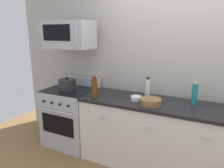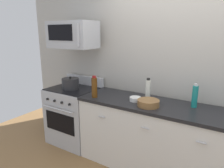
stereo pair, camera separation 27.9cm
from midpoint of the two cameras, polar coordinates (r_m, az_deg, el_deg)
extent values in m
cube|color=#B7B2A8|center=(2.88, 23.79, 4.27)|extent=(5.71, 0.10, 2.70)
cube|color=silver|center=(2.79, 20.52, -15.66)|extent=(2.59, 0.62, 0.88)
cube|color=black|center=(2.60, 21.40, -6.78)|extent=(2.62, 0.65, 0.04)
cylinder|color=silver|center=(2.68, 0.07, -9.21)|extent=(0.10, 0.02, 0.02)
cylinder|color=silver|center=(2.45, 12.43, -11.98)|extent=(0.10, 0.02, 0.02)
cylinder|color=silver|center=(2.35, 26.86, -14.47)|extent=(0.10, 0.02, 0.02)
cube|color=#B7BABF|center=(3.45, -8.18, -8.66)|extent=(0.76, 0.64, 0.91)
cube|color=black|center=(3.23, -11.93, -10.54)|extent=(0.58, 0.01, 0.30)
cylinder|color=#B7BABF|center=(3.13, -12.54, -6.89)|extent=(0.61, 0.02, 0.02)
cube|color=#B7BABF|center=(3.50, -5.44, 0.97)|extent=(0.76, 0.06, 0.16)
cube|color=black|center=(3.30, -8.46, -1.26)|extent=(0.73, 0.61, 0.01)
cylinder|color=black|center=(3.26, -15.23, -4.12)|extent=(0.04, 0.02, 0.04)
cylinder|color=black|center=(3.16, -13.34, -4.61)|extent=(0.04, 0.02, 0.04)
cylinder|color=black|center=(3.05, -11.32, -5.14)|extent=(0.04, 0.02, 0.04)
cylinder|color=black|center=(2.96, -9.16, -5.70)|extent=(0.04, 0.02, 0.04)
cube|color=#B7BABF|center=(3.22, -8.42, 13.40)|extent=(0.74, 0.40, 0.40)
cube|color=black|center=(3.11, -11.80, 13.82)|extent=(0.48, 0.01, 0.22)
cube|color=#B7BABF|center=(2.86, -6.66, 13.37)|extent=(0.02, 0.04, 0.30)
cylinder|color=silver|center=(2.80, 12.80, -1.48)|extent=(0.07, 0.07, 0.25)
cylinder|color=black|center=(2.77, 12.96, 1.32)|extent=(0.04, 0.04, 0.03)
cylinder|color=#197F7A|center=(2.66, 24.88, -3.24)|extent=(0.07, 0.07, 0.26)
cylinder|color=beige|center=(2.62, 25.21, -0.23)|extent=(0.04, 0.04, 0.03)
cylinder|color=#59330F|center=(2.78, -2.08, -1.05)|extent=(0.08, 0.08, 0.27)
cylinder|color=maroon|center=(2.74, -2.10, 1.96)|extent=(0.05, 0.05, 0.03)
cylinder|color=white|center=(2.69, 9.48, -4.18)|extent=(0.15, 0.15, 0.05)
torus|color=white|center=(2.69, 9.50, -3.73)|extent=(0.15, 0.15, 0.01)
cylinder|color=white|center=(2.70, 9.46, -4.63)|extent=(0.08, 0.08, 0.01)
cylinder|color=brown|center=(2.54, 13.21, -5.22)|extent=(0.26, 0.26, 0.08)
torus|color=brown|center=(2.53, 13.25, -4.52)|extent=(0.26, 0.26, 0.01)
cylinder|color=brown|center=(2.55, 13.16, -5.94)|extent=(0.15, 0.15, 0.01)
cylinder|color=#262628|center=(3.24, -9.09, 0.08)|extent=(0.27, 0.27, 0.17)
sphere|color=black|center=(3.22, -9.16, 1.80)|extent=(0.04, 0.04, 0.04)
camera|label=1|loc=(0.14, -87.14, 0.72)|focal=32.87mm
camera|label=2|loc=(0.14, 92.86, -0.72)|focal=32.87mm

